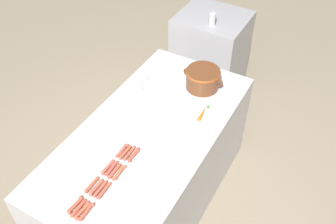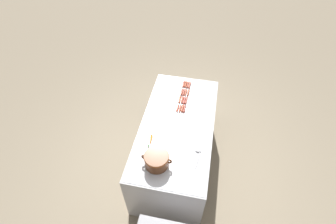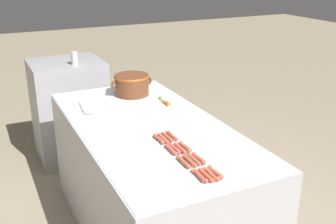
{
  "view_description": "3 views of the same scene",
  "coord_description": "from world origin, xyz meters",
  "views": [
    {
      "loc": [
        1.08,
        -1.61,
        2.93
      ],
      "look_at": [
        0.09,
        0.13,
        1.04
      ],
      "focal_mm": 39.86,
      "sensor_mm": 36.0,
      "label": 1
    },
    {
      "loc": [
        -0.3,
        2.13,
        3.47
      ],
      "look_at": [
        0.14,
        -0.08,
        1.03
      ],
      "focal_mm": 26.8,
      "sensor_mm": 36.0,
      "label": 2
    },
    {
      "loc": [
        -0.99,
        -2.35,
        1.97
      ],
      "look_at": [
        0.09,
        -0.12,
        1.03
      ],
      "focal_mm": 43.06,
      "sensor_mm": 36.0,
      "label": 3
    }
  ],
  "objects": [
    {
      "name": "serving_spoon",
      "position": [
        -0.32,
        0.42,
        0.93
      ],
      "size": [
        0.08,
        0.27,
        0.02
      ],
      "color": "#B7B7BC",
      "rests_on": "griddle_counter"
    },
    {
      "name": "hot_dog_4",
      "position": [
        -0.02,
        -0.79,
        0.93
      ],
      "size": [
        0.03,
        0.14,
        0.03
      ],
      "color": "#BD533D",
      "rests_on": "griddle_counter"
    },
    {
      "name": "hot_dog_3",
      "position": [
        -0.05,
        -0.27,
        0.93
      ],
      "size": [
        0.03,
        0.14,
        0.03
      ],
      "color": "#B25345",
      "rests_on": "griddle_counter"
    },
    {
      "name": "hot_dog_10",
      "position": [
        0.01,
        -0.45,
        0.93
      ],
      "size": [
        0.03,
        0.14,
        0.03
      ],
      "color": "#BC5640",
      "rests_on": "griddle_counter"
    },
    {
      "name": "hot_dog_14",
      "position": [
        0.04,
        -0.44,
        0.93
      ],
      "size": [
        0.03,
        0.14,
        0.03
      ],
      "color": "#B45D3D",
      "rests_on": "griddle_counter"
    },
    {
      "name": "hot_dog_13",
      "position": [
        0.04,
        -0.61,
        0.93
      ],
      "size": [
        0.03,
        0.14,
        0.03
      ],
      "color": "#B85541",
      "rests_on": "griddle_counter"
    },
    {
      "name": "bean_pot",
      "position": [
        0.13,
        0.65,
        1.02
      ],
      "size": [
        0.36,
        0.29,
        0.17
      ],
      "color": "brown",
      "rests_on": "griddle_counter"
    },
    {
      "name": "hot_dog_1",
      "position": [
        -0.05,
        -0.61,
        0.93
      ],
      "size": [
        0.03,
        0.14,
        0.03
      ],
      "color": "#B2583F",
      "rests_on": "griddle_counter"
    },
    {
      "name": "hot_dog_11",
      "position": [
        0.01,
        -0.27,
        0.93
      ],
      "size": [
        0.03,
        0.14,
        0.03
      ],
      "color": "#B0573F",
      "rests_on": "griddle_counter"
    },
    {
      "name": "carrot",
      "position": [
        0.28,
        0.35,
        0.93
      ],
      "size": [
        0.05,
        0.18,
        0.03
      ],
      "color": "orange",
      "rests_on": "griddle_counter"
    },
    {
      "name": "ground_plane",
      "position": [
        0.0,
        0.0,
        0.0
      ],
      "size": [
        20.0,
        20.0,
        0.0
      ],
      "primitive_type": "plane",
      "color": "gray"
    },
    {
      "name": "hot_dog_8",
      "position": [
        0.01,
        -0.79,
        0.93
      ],
      "size": [
        0.03,
        0.14,
        0.03
      ],
      "color": "#BF5C3E",
      "rests_on": "griddle_counter"
    },
    {
      "name": "hot_dog_15",
      "position": [
        0.04,
        -0.27,
        0.93
      ],
      "size": [
        0.03,
        0.14,
        0.03
      ],
      "color": "#B4513D",
      "rests_on": "griddle_counter"
    },
    {
      "name": "hot_dog_12",
      "position": [
        0.04,
        -0.78,
        0.93
      ],
      "size": [
        0.03,
        0.14,
        0.03
      ],
      "color": "#B9543E",
      "rests_on": "griddle_counter"
    },
    {
      "name": "hot_dog_6",
      "position": [
        -0.02,
        -0.44,
        0.93
      ],
      "size": [
        0.03,
        0.14,
        0.03
      ],
      "color": "#B85146",
      "rests_on": "griddle_counter"
    },
    {
      "name": "hot_dog_0",
      "position": [
        -0.05,
        -0.78,
        0.93
      ],
      "size": [
        0.03,
        0.14,
        0.03
      ],
      "color": "#BE573F",
      "rests_on": "griddle_counter"
    },
    {
      "name": "griddle_counter",
      "position": [
        0.0,
        0.0,
        0.46
      ],
      "size": [
        0.96,
        1.94,
        0.92
      ],
      "color": "#BCBCC1",
      "rests_on": "ground_plane"
    },
    {
      "name": "hot_dog_7",
      "position": [
        -0.02,
        -0.28,
        0.93
      ],
      "size": [
        0.03,
        0.14,
        0.03
      ],
      "color": "#B85940",
      "rests_on": "griddle_counter"
    },
    {
      "name": "hot_dog_2",
      "position": [
        -0.05,
        -0.44,
        0.93
      ],
      "size": [
        0.03,
        0.14,
        0.03
      ],
      "color": "#B15646",
      "rests_on": "griddle_counter"
    },
    {
      "name": "hot_dog_9",
      "position": [
        0.01,
        -0.61,
        0.93
      ],
      "size": [
        0.03,
        0.14,
        0.03
      ],
      "color": "#B25644",
      "rests_on": "griddle_counter"
    },
    {
      "name": "hot_dog_5",
      "position": [
        -0.02,
        -0.61,
        0.93
      ],
      "size": [
        0.03,
        0.14,
        0.03
      ],
      "color": "#B15942",
      "rests_on": "griddle_counter"
    }
  ]
}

